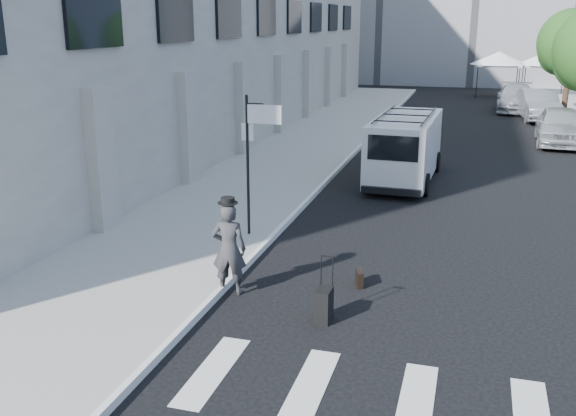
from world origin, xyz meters
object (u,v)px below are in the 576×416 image
Objects in this scene: briefcase at (359,278)px; cargo_van at (406,147)px; parked_car_a at (560,126)px; businessman at (229,249)px; suitcase at (324,305)px; parked_car_c at (516,98)px; parked_car_b at (538,105)px.

briefcase is 9.67m from cargo_van.
briefcase is 19.18m from parked_car_a.
cargo_van reaches higher than parked_car_a.
businessman is 2.32m from suitcase.
parked_car_c is (4.37, 29.24, 0.62)m from briefcase.
cargo_van is at bearing -111.75° from businessman.
suitcase is (-0.34, -1.83, 0.16)m from briefcase.
cargo_van is at bearing -101.24° from parked_car_c.
briefcase is 0.08× the size of parked_car_c.
businessman is at bearing 163.55° from suitcase.
briefcase is 0.36× the size of suitcase.
parked_car_a is at bearing -122.51° from businessman.
businessman is 27.98m from parked_car_b.
briefcase is at bearing 80.96° from suitcase.
parked_car_a reaches higher than suitcase.
parked_car_c is (4.53, 19.62, -0.36)m from cargo_van.
briefcase is at bearing -87.20° from cargo_van.
businessman is 2.83m from briefcase.
businessman is 31.14m from parked_car_c.
cargo_van reaches higher than briefcase.
cargo_van is 17.02m from parked_car_b.
suitcase is 11.48m from cargo_van.
parked_car_b is (5.69, 27.55, 0.51)m from suitcase.
cargo_van reaches higher than businessman.
parked_car_b is 3.65m from parked_car_c.
parked_car_b is (5.51, 16.10, -0.32)m from cargo_van.
parked_car_a is at bearing -93.59° from parked_car_b.
parked_car_c is (-0.97, 3.52, -0.04)m from parked_car_b.
suitcase is 21.02m from parked_car_a.
briefcase is 0.09× the size of parked_car_b.
parked_car_b reaches higher than suitcase.
parked_car_c is at bearing 63.66° from briefcase.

